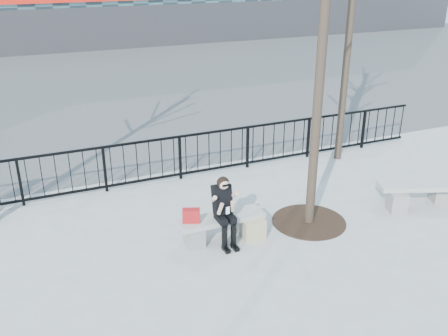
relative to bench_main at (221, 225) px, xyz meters
name	(u,v)px	position (x,y,z in m)	size (l,w,h in m)	color
ground	(221,239)	(0.00, 0.00, -0.30)	(120.00, 120.00, 0.00)	#999894
street_surface	(90,78)	(0.00, 15.00, -0.30)	(60.00, 23.00, 0.01)	#474747
railing	(172,159)	(0.00, 3.00, 0.25)	(14.00, 0.06, 1.10)	black
tree_grate	(309,221)	(1.90, -0.10, -0.29)	(1.50, 1.50, 0.02)	black
bench_main	(221,225)	(0.00, 0.00, 0.00)	(1.65, 0.46, 0.49)	slate
bench_second	(420,192)	(4.46, -0.42, 0.02)	(1.79, 0.50, 0.53)	slate
seated_woman	(225,212)	(0.00, -0.16, 0.37)	(0.50, 0.64, 1.34)	black
handbag	(191,216)	(-0.59, 0.02, 0.32)	(0.32, 0.15, 0.26)	#AC1519
shopping_bag	(255,231)	(0.57, -0.28, -0.10)	(0.42, 0.16, 0.40)	beige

